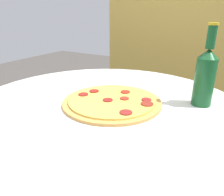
% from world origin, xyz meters
% --- Properties ---
extents(table, '(1.02, 1.02, 0.74)m').
position_xyz_m(table, '(0.00, 0.00, 0.59)').
color(table, silver).
rests_on(table, ground_plane).
extents(fence_panel, '(1.24, 0.04, 1.81)m').
position_xyz_m(fence_panel, '(0.00, 1.07, 0.91)').
color(fence_panel, gold).
rests_on(fence_panel, ground_plane).
extents(pizza, '(0.36, 0.36, 0.02)m').
position_xyz_m(pizza, '(0.02, 0.02, 0.75)').
color(pizza, '#C68E47').
rests_on(pizza, table).
extents(beer_bottle, '(0.07, 0.07, 0.28)m').
position_xyz_m(beer_bottle, '(0.30, 0.17, 0.85)').
color(beer_bottle, '#144C23').
rests_on(beer_bottle, table).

